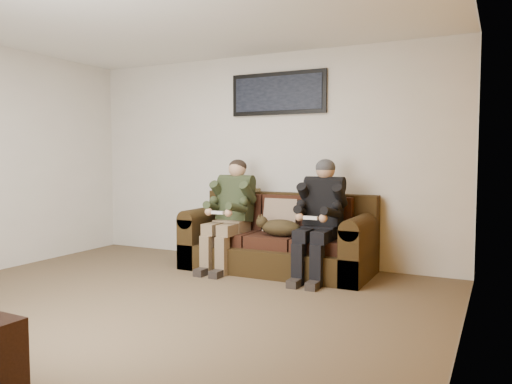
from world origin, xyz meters
The scene contains 12 objects.
floor centered at (0.00, 0.00, 0.00)m, with size 5.00×5.00×0.00m, color brown.
ceiling centered at (0.00, 0.00, 2.60)m, with size 5.00×5.00×0.00m, color silver.
wall_back centered at (0.00, 2.25, 1.30)m, with size 5.00×5.00×0.00m, color beige.
wall_right centered at (2.50, 0.00, 1.30)m, with size 4.50×4.50×0.00m, color beige.
accent_wall_right centered at (2.49, 0.00, 1.30)m, with size 4.50×4.50×0.00m, color #BE7013.
sofa centered at (0.42, 1.83, 0.33)m, with size 2.16×0.93×0.88m.
throw_pillow centered at (0.42, 1.87, 0.63)m, with size 0.41×0.12×0.39m, color #8B705B.
throw_blanket centered at (-0.23, 2.10, 0.88)m, with size 0.44×0.22×0.08m, color tan.
person_left centered at (-0.13, 1.65, 0.72)m, with size 0.51×0.87×1.29m.
person_right centered at (0.98, 1.65, 0.73)m, with size 0.51×0.86×1.30m.
cat centered at (0.52, 1.60, 0.53)m, with size 0.66×0.26×0.24m.
framed_poster centered at (0.22, 2.22, 2.10)m, with size 1.25×0.05×0.52m.
Camera 1 is at (2.74, -3.47, 1.31)m, focal length 35.00 mm.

